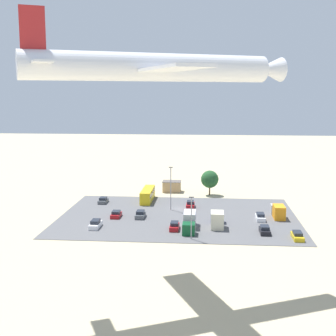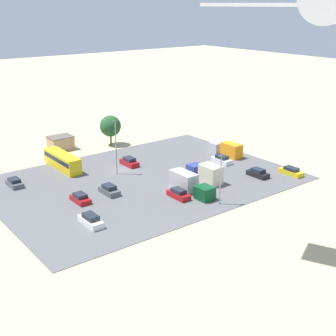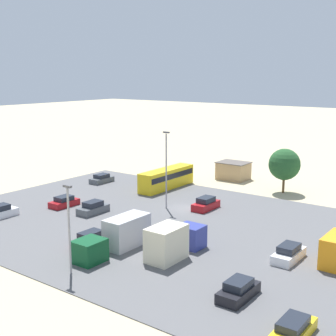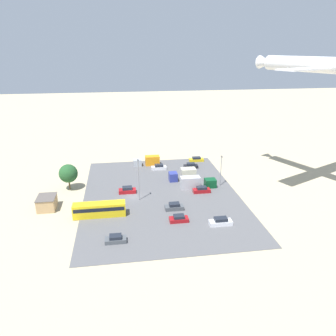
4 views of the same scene
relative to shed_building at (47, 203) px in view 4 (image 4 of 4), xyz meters
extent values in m
plane|color=tan|center=(-3.50, 19.57, -1.50)|extent=(400.00, 400.00, 0.00)
cube|color=#565659|center=(-3.50, 26.56, -1.46)|extent=(52.46, 37.87, 0.08)
cube|color=tan|center=(0.00, 0.00, -0.07)|extent=(4.88, 3.86, 2.86)
cube|color=#59514C|center=(0.00, 0.00, 1.42)|extent=(5.12, 4.10, 0.12)
cube|color=gold|center=(5.29, 11.92, 0.10)|extent=(2.55, 11.22, 3.03)
cube|color=black|center=(5.29, 11.92, 0.65)|extent=(2.59, 10.77, 0.85)
cube|color=#4C5156|center=(4.75, 28.47, -0.96)|extent=(1.95, 4.21, 0.91)
cube|color=#1E232D|center=(4.75, 28.47, -0.17)|extent=(1.64, 2.36, 0.67)
cube|color=black|center=(-21.24, 37.99, -0.98)|extent=(1.93, 4.21, 0.88)
cube|color=#1E232D|center=(-21.24, 37.99, -0.22)|extent=(1.62, 2.36, 0.64)
cube|color=maroon|center=(10.19, 28.53, -1.01)|extent=(1.97, 4.01, 0.82)
cube|color=#1E232D|center=(10.19, 28.53, -0.29)|extent=(1.66, 2.25, 0.60)
cube|color=#4C5156|center=(16.06, 15.35, -1.01)|extent=(1.97, 4.03, 0.82)
cube|color=#1E232D|center=(16.06, 15.35, -0.29)|extent=(1.65, 2.26, 0.60)
cube|color=silver|center=(-21.45, 28.21, -0.97)|extent=(1.87, 4.44, 0.89)
cube|color=#1E232D|center=(-21.45, 28.21, -0.20)|extent=(1.57, 2.49, 0.65)
cube|color=maroon|center=(-5.91, 18.28, -0.95)|extent=(1.93, 4.30, 0.94)
cube|color=#1E232D|center=(-5.91, 18.28, -0.13)|extent=(1.62, 2.41, 0.69)
cube|color=maroon|center=(-3.39, 36.85, -0.97)|extent=(1.80, 4.34, 0.90)
cube|color=#1E232D|center=(-3.39, 36.85, -0.19)|extent=(1.52, 2.43, 0.66)
cube|color=silver|center=(12.83, 36.82, -0.96)|extent=(1.88, 4.73, 0.92)
cube|color=#1E232D|center=(12.83, 36.82, -0.15)|extent=(1.58, 2.65, 0.68)
cube|color=gold|center=(-26.98, 41.04, -1.01)|extent=(1.84, 4.64, 0.81)
cube|color=#1E232D|center=(-26.98, 41.04, -0.31)|extent=(1.55, 2.60, 0.60)
cube|color=#0C4723|center=(-6.38, 39.90, -0.32)|extent=(2.43, 2.84, 2.19)
cube|color=#B2B2B7|center=(-6.38, 34.53, 0.15)|extent=(2.43, 5.06, 3.13)
cube|color=navy|center=(-11.99, 30.98, -0.24)|extent=(2.59, 2.24, 2.35)
cube|color=beige|center=(-11.99, 35.20, 0.26)|extent=(2.59, 3.98, 3.36)
cube|color=#ADB2B7|center=(-25.62, 22.09, -0.40)|extent=(2.34, 2.45, 2.03)
cube|color=orange|center=(-25.62, 26.71, 0.03)|extent=(2.34, 4.35, 2.90)
cylinder|color=brown|center=(-10.54, 3.62, -0.20)|extent=(0.36, 0.36, 2.60)
sphere|color=#235128|center=(-10.54, 3.62, 2.87)|extent=(4.73, 4.73, 4.73)
cylinder|color=gray|center=(-1.38, 20.97, 3.57)|extent=(0.20, 0.20, 9.98)
cube|color=#4C4C51|center=(-1.38, 20.97, 8.74)|extent=(0.90, 0.28, 0.20)
cylinder|color=gray|center=(-6.98, 42.80, 2.52)|extent=(0.20, 0.20, 7.88)
cube|color=#4C4C51|center=(-6.98, 42.80, 6.64)|extent=(0.90, 0.28, 0.20)
cylinder|color=white|center=(-2.21, 65.15, 29.19)|extent=(32.26, 17.76, 3.71)
cone|color=white|center=(-18.56, 57.48, 29.19)|extent=(5.19, 4.92, 3.52)
cube|color=white|center=(-2.21, 65.15, 28.63)|extent=(17.26, 29.64, 0.36)
camera|label=1|loc=(-9.85, 127.83, 25.80)|focal=50.00mm
camera|label=2|loc=(41.20, 91.88, 28.80)|focal=50.00mm
camera|label=3|loc=(-37.28, 69.17, 16.18)|focal=50.00mm
camera|label=4|loc=(70.00, 17.19, 33.21)|focal=35.00mm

